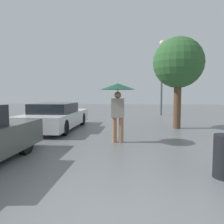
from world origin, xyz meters
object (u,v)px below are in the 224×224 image
Objects in this scene: tree at (178,63)px; street_lamp at (162,66)px; pedestrian at (118,95)px; parked_car_farthest at (56,117)px.

street_lamp reaches higher than tree.
pedestrian is 9.76m from street_lamp.
parked_car_farthest is 5.79m from tree.
pedestrian is 0.41× the size of parked_car_farthest.
parked_car_farthest is at bearing 140.60° from pedestrian.
tree reaches higher than pedestrian.
parked_car_farthest is 9.19m from street_lamp.
tree reaches higher than parked_car_farthest.
tree is at bearing 7.89° from parked_car_farthest.
street_lamp reaches higher than parked_car_farthest.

